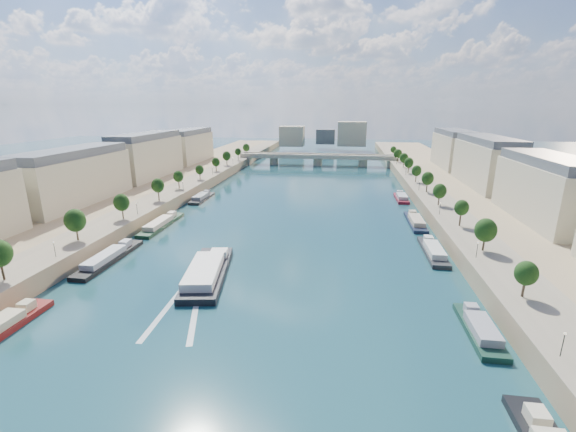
% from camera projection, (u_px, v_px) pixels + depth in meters
% --- Properties ---
extents(ground, '(700.00, 700.00, 0.00)m').
position_uv_depth(ground, '(296.00, 211.00, 157.81)').
color(ground, '#0C2A38').
rests_on(ground, ground).
extents(quay_left, '(44.00, 520.00, 5.00)m').
position_uv_depth(quay_left, '(132.00, 200.00, 167.02)').
color(quay_left, '#9E8460').
rests_on(quay_left, ground).
extents(quay_right, '(44.00, 520.00, 5.00)m').
position_uv_depth(quay_right, '(483.00, 212.00, 147.20)').
color(quay_right, '#9E8460').
rests_on(quay_right, ground).
extents(pave_left, '(14.00, 520.00, 0.10)m').
position_uv_depth(pave_left, '(164.00, 195.00, 164.25)').
color(pave_left, gray).
rests_on(pave_left, quay_left).
extents(pave_right, '(14.00, 520.00, 0.10)m').
position_uv_depth(pave_right, '(442.00, 204.00, 148.55)').
color(pave_right, gray).
rests_on(pave_right, quay_right).
extents(trees_left, '(4.80, 268.80, 8.26)m').
position_uv_depth(trees_left, '(169.00, 182.00, 164.36)').
color(trees_left, '#382B1E').
rests_on(trees_left, ground).
extents(trees_right, '(4.80, 268.80, 8.26)m').
position_uv_depth(trees_right, '(433.00, 185.00, 156.82)').
color(trees_right, '#382B1E').
rests_on(trees_right, ground).
extents(lamps_left, '(0.36, 200.36, 4.28)m').
position_uv_depth(lamps_left, '(163.00, 194.00, 153.36)').
color(lamps_left, black).
rests_on(lamps_left, ground).
extents(lamps_right, '(0.36, 200.36, 4.28)m').
position_uv_depth(lamps_right, '(428.00, 194.00, 153.16)').
color(lamps_right, black).
rests_on(lamps_right, ground).
extents(buildings_left, '(16.00, 226.00, 23.20)m').
position_uv_depth(buildings_left, '(116.00, 163.00, 176.33)').
color(buildings_left, '#C2B895').
rests_on(buildings_left, ground).
extents(buildings_right, '(16.00, 226.00, 23.20)m').
position_uv_depth(buildings_right, '(512.00, 172.00, 152.92)').
color(buildings_right, '#C2B895').
rests_on(buildings_right, ground).
extents(skyline, '(79.00, 42.00, 22.00)m').
position_uv_depth(skyline, '(328.00, 135.00, 361.93)').
color(skyline, '#C2B895').
rests_on(skyline, ground).
extents(bridge, '(112.00, 12.00, 8.15)m').
position_uv_depth(bridge, '(318.00, 158.00, 276.30)').
color(bridge, '#C1B79E').
rests_on(bridge, ground).
extents(tour_barge, '(13.99, 32.43, 4.26)m').
position_uv_depth(tour_barge, '(207.00, 272.00, 97.79)').
color(tour_barge, black).
rests_on(tour_barge, ground).
extents(wake, '(11.80, 26.03, 0.04)m').
position_uv_depth(wake, '(181.00, 309.00, 82.44)').
color(wake, silver).
rests_on(wake, ground).
extents(moored_barges_left, '(5.00, 130.98, 3.60)m').
position_uv_depth(moored_barges_left, '(140.00, 238.00, 123.64)').
color(moored_barges_left, maroon).
rests_on(moored_barges_left, ground).
extents(moored_barges_right, '(5.00, 160.21, 3.60)m').
position_uv_depth(moored_barges_right, '(436.00, 257.00, 108.46)').
color(moored_barges_right, black).
rests_on(moored_barges_right, ground).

